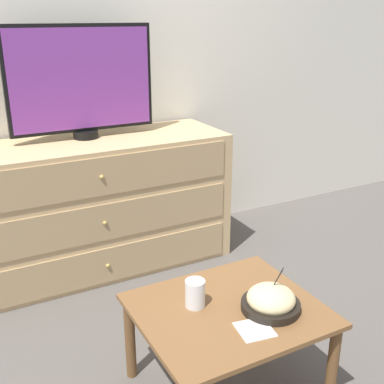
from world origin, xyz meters
name	(u,v)px	position (x,y,z in m)	size (l,w,h in m)	color
ground_plane	(88,244)	(0.00, 0.00, 0.00)	(12.00, 12.00, 0.00)	#56514C
wall_back	(70,46)	(0.00, 0.03, 1.30)	(12.00, 0.05, 2.60)	silver
dresser	(90,206)	(-0.05, -0.30, 0.40)	(1.65, 0.56, 0.80)	tan
tv	(81,81)	(-0.02, -0.23, 1.12)	(0.83, 0.14, 0.63)	black
coffee_table	(228,321)	(0.12, -1.59, 0.34)	(0.70, 0.61, 0.40)	brown
takeout_bowl	(271,301)	(0.26, -1.67, 0.44)	(0.23, 0.23, 0.17)	black
drink_cup	(195,295)	(0.01, -1.51, 0.45)	(0.08, 0.08, 0.11)	beige
napkin	(255,330)	(0.13, -1.75, 0.40)	(0.14, 0.14, 0.00)	white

